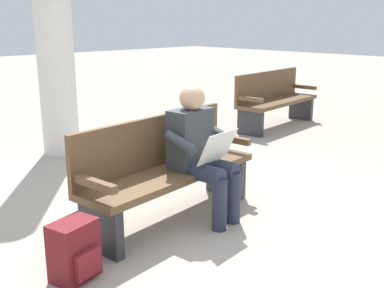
{
  "coord_description": "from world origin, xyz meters",
  "views": [
    {
      "loc": [
        2.57,
        2.89,
        1.71
      ],
      "look_at": [
        -0.1,
        0.15,
        0.7
      ],
      "focal_mm": 43.88,
      "sensor_mm": 36.0,
      "label": 1
    }
  ],
  "objects": [
    {
      "name": "person_seated",
      "position": [
        -0.21,
        0.14,
        0.63
      ],
      "size": [
        0.6,
        0.6,
        1.18
      ],
      "rotation": [
        0.0,
        0.0,
        0.1
      ],
      "color": "#33383D",
      "rests_on": "ground"
    },
    {
      "name": "bench_near",
      "position": [
        0.01,
        -0.07,
        0.46
      ],
      "size": [
        1.84,
        0.66,
        0.9
      ],
      "rotation": [
        0.0,
        0.0,
        0.1
      ],
      "color": "brown",
      "rests_on": "ground"
    },
    {
      "name": "bench_far",
      "position": [
        -3.73,
        -1.63,
        0.46
      ],
      "size": [
        1.84,
        0.64,
        0.9
      ],
      "rotation": [
        0.0,
        0.0,
        0.09
      ],
      "color": "brown",
      "rests_on": "ground"
    },
    {
      "name": "ground_plane",
      "position": [
        0.0,
        0.0,
        0.0
      ],
      "size": [
        40.0,
        40.0,
        0.0
      ],
      "primitive_type": "plane",
      "color": "#A89E8E"
    },
    {
      "name": "support_pillar",
      "position": [
        -0.4,
        -2.65,
        1.76
      ],
      "size": [
        0.47,
        0.47,
        3.51
      ],
      "primitive_type": "cylinder",
      "color": "silver",
      "rests_on": "ground"
    },
    {
      "name": "backpack",
      "position": [
        1.13,
        0.28,
        0.2
      ],
      "size": [
        0.35,
        0.31,
        0.41
      ],
      "rotation": [
        0.0,
        0.0,
        0.23
      ],
      "color": "maroon",
      "rests_on": "ground"
    }
  ]
}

